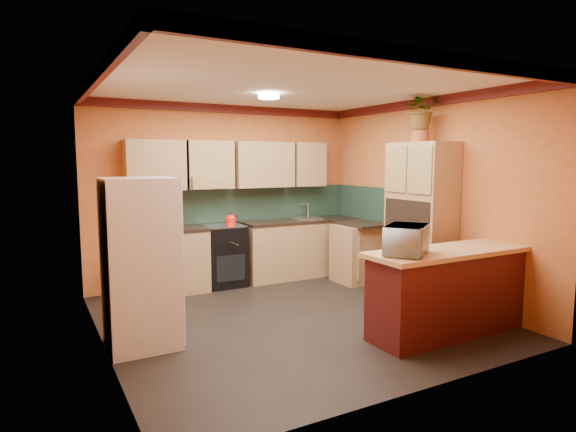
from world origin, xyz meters
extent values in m
plane|color=black|center=(0.00, 0.00, 0.00)|extent=(4.20, 4.20, 0.00)
cube|color=white|center=(0.00, 0.00, 2.70)|extent=(4.20, 4.20, 0.04)
cube|color=#D26B38|center=(0.00, 2.10, 1.35)|extent=(4.20, 0.04, 2.70)
cube|color=#D26B38|center=(0.00, -2.10, 1.35)|extent=(4.20, 0.04, 2.70)
cube|color=#D26B38|center=(-2.10, 0.00, 1.35)|extent=(0.04, 4.20, 2.70)
cube|color=#D26B38|center=(2.10, 0.00, 1.35)|extent=(0.04, 4.20, 2.70)
cube|color=#1D352A|center=(0.25, 2.09, 1.19)|extent=(3.70, 0.02, 0.53)
cube|color=#1D352A|center=(2.09, 1.40, 1.19)|extent=(0.02, 1.40, 0.53)
cube|color=tan|center=(0.10, 1.93, 1.80)|extent=(3.10, 0.34, 0.70)
cylinder|color=white|center=(0.00, 0.60, 2.66)|extent=(0.26, 0.26, 0.06)
cube|color=tan|center=(0.45, 1.80, 0.44)|extent=(3.65, 0.60, 0.88)
cube|color=black|center=(0.45, 1.80, 0.90)|extent=(3.65, 0.62, 0.04)
cube|color=black|center=(-0.17, 1.80, 0.46)|extent=(0.58, 0.58, 0.91)
cube|color=silver|center=(1.23, 1.80, 0.94)|extent=(0.48, 0.40, 0.03)
cube|color=tan|center=(1.80, 1.02, 0.44)|extent=(0.60, 0.80, 0.88)
cube|color=black|center=(1.80, 1.02, 0.90)|extent=(0.62, 0.80, 0.04)
cube|color=silver|center=(-1.75, -0.04, 0.85)|extent=(0.68, 0.66, 1.70)
cube|color=tan|center=(1.85, -0.17, 1.05)|extent=(0.48, 0.90, 2.10)
cylinder|color=#A94D29|center=(1.85, -0.12, 2.18)|extent=(0.22, 0.22, 0.16)
imported|color=tan|center=(1.85, -0.12, 2.52)|extent=(0.48, 0.41, 0.52)
cube|color=#481110|center=(1.20, -1.27, 0.44)|extent=(1.80, 0.55, 0.88)
cube|color=tan|center=(1.20, -1.27, 0.91)|extent=(1.90, 0.65, 0.05)
imported|color=silver|center=(0.61, -1.27, 1.08)|extent=(0.65, 0.61, 0.30)
camera|label=1|loc=(-2.70, -4.86, 1.87)|focal=30.00mm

